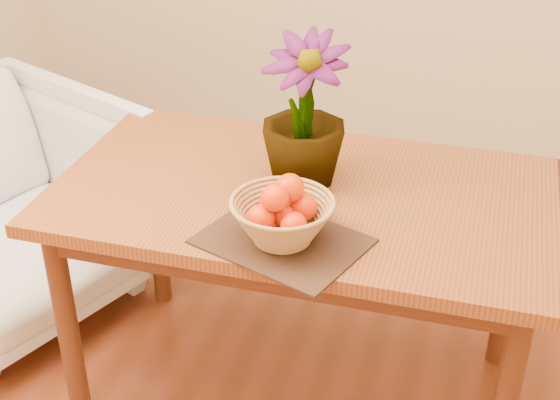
# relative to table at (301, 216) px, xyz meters

# --- Properties ---
(table) EXTENTS (1.40, 0.80, 0.75)m
(table) POSITION_rel_table_xyz_m (0.00, 0.00, 0.00)
(table) COLOR brown
(table) RESTS_ON floor
(placemat) EXTENTS (0.47, 0.41, 0.01)m
(placemat) POSITION_rel_table_xyz_m (0.02, -0.27, 0.09)
(placemat) COLOR #341C12
(placemat) RESTS_ON table
(wicker_basket) EXTENTS (0.26, 0.26, 0.11)m
(wicker_basket) POSITION_rel_table_xyz_m (0.02, -0.27, 0.15)
(wicker_basket) COLOR #A57044
(wicker_basket) RESTS_ON placemat
(orange_pile) EXTENTS (0.16, 0.15, 0.13)m
(orange_pile) POSITION_rel_table_xyz_m (0.02, -0.27, 0.19)
(orange_pile) COLOR #FB3104
(orange_pile) RESTS_ON wicker_basket
(potted_plant) EXTENTS (0.25, 0.25, 0.43)m
(potted_plant) POSITION_rel_table_xyz_m (-0.01, 0.05, 0.30)
(potted_plant) COLOR #194614
(potted_plant) RESTS_ON table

